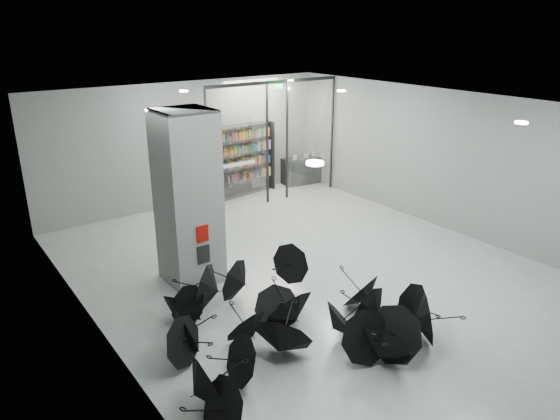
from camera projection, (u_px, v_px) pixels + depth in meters
room at (332, 164)px, 11.20m from camera, size 14.00×14.02×4.01m
column at (188, 198)px, 11.63m from camera, size 1.20×1.20×4.00m
fire_cabinet at (202, 234)px, 11.38m from camera, size 0.28×0.04×0.38m
info_panel at (204, 254)px, 11.55m from camera, size 0.30×0.03×0.42m
exit_sign at (278, 87)px, 16.22m from camera, size 0.30×0.06×0.15m
glass_partition at (275, 137)px, 16.93m from camera, size 5.06×0.08×4.00m
bookshelf at (244, 160)px, 17.98m from camera, size 2.28×0.76×2.46m
shop_counter at (304, 170)px, 19.44m from camera, size 1.69×0.88×0.97m
umbrella_cluster at (293, 328)px, 9.74m from camera, size 5.40×4.65×1.32m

